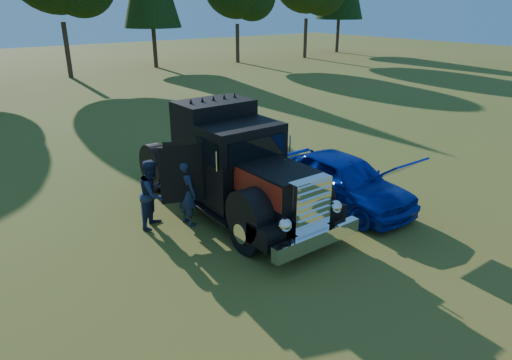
% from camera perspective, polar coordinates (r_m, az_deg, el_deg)
% --- Properties ---
extents(ground, '(120.00, 120.00, 0.00)m').
position_cam_1_polar(ground, '(11.40, 2.00, -7.53)').
color(ground, '#415719').
rests_on(ground, ground).
extents(diamond_t_truck, '(3.32, 7.16, 3.00)m').
position_cam_1_polar(diamond_t_truck, '(12.43, -2.96, 1.45)').
color(diamond_t_truck, black).
rests_on(diamond_t_truck, ground).
extents(hotrod_coupe, '(1.87, 4.47, 1.89)m').
position_cam_1_polar(hotrod_coupe, '(13.26, 10.90, -0.00)').
color(hotrod_coupe, '#070EAA').
rests_on(hotrod_coupe, ground).
extents(spectator_near, '(0.50, 0.70, 1.78)m').
position_cam_1_polar(spectator_near, '(11.96, -8.65, -1.58)').
color(spectator_near, '#1F2C49').
rests_on(spectator_near, ground).
extents(spectator_far, '(1.12, 1.09, 1.81)m').
position_cam_1_polar(spectator_far, '(12.03, -12.76, -1.67)').
color(spectator_far, '#22324F').
rests_on(spectator_far, ground).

